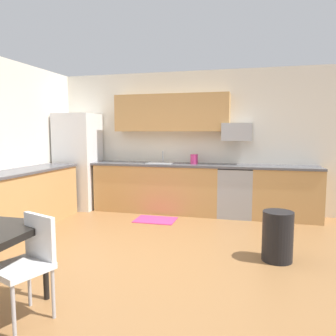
% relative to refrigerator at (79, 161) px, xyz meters
% --- Properties ---
extents(ground_plane, '(12.00, 12.00, 0.00)m').
position_rel_refrigerator_xyz_m(ground_plane, '(2.18, -2.22, -0.95)').
color(ground_plane, olive).
extents(wall_back, '(5.80, 0.10, 2.70)m').
position_rel_refrigerator_xyz_m(wall_back, '(2.18, 0.43, 0.40)').
color(wall_back, silver).
rests_on(wall_back, ground).
extents(cabinet_run_back, '(2.39, 0.60, 0.90)m').
position_rel_refrigerator_xyz_m(cabinet_run_back, '(1.62, 0.08, -0.50)').
color(cabinet_run_back, tan).
rests_on(cabinet_run_back, ground).
extents(cabinet_run_back_right, '(1.16, 0.60, 0.90)m').
position_rel_refrigerator_xyz_m(cabinet_run_back_right, '(4.00, 0.08, -0.50)').
color(cabinet_run_back_right, tan).
rests_on(cabinet_run_back_right, ground).
extents(cabinet_run_left, '(0.60, 2.00, 0.90)m').
position_rel_refrigerator_xyz_m(cabinet_run_left, '(-0.12, -1.42, -0.50)').
color(cabinet_run_left, tan).
rests_on(cabinet_run_left, ground).
extents(countertop_back, '(4.80, 0.64, 0.04)m').
position_rel_refrigerator_xyz_m(countertop_back, '(2.18, 0.08, -0.03)').
color(countertop_back, '#4C4C51').
rests_on(countertop_back, cabinet_run_back).
extents(countertop_left, '(0.64, 2.00, 0.04)m').
position_rel_refrigerator_xyz_m(countertop_left, '(-0.12, -1.42, -0.03)').
color(countertop_left, '#4C4C51').
rests_on(countertop_left, cabinet_run_left).
extents(upper_cabinets_back, '(2.20, 0.34, 0.70)m').
position_rel_refrigerator_xyz_m(upper_cabinets_back, '(1.88, 0.21, 0.95)').
color(upper_cabinets_back, tan).
extents(refrigerator, '(0.76, 0.70, 1.90)m').
position_rel_refrigerator_xyz_m(refrigerator, '(0.00, 0.00, 0.00)').
color(refrigerator, white).
rests_on(refrigerator, ground).
extents(oven_range, '(0.60, 0.60, 0.91)m').
position_rel_refrigerator_xyz_m(oven_range, '(3.12, 0.08, -0.49)').
color(oven_range, '#999BA0').
rests_on(oven_range, ground).
extents(microwave, '(0.54, 0.36, 0.32)m').
position_rel_refrigerator_xyz_m(microwave, '(3.12, 0.18, 0.59)').
color(microwave, '#9EA0A5').
extents(sink_basin, '(0.48, 0.40, 0.14)m').
position_rel_refrigerator_xyz_m(sink_basin, '(1.70, 0.08, -0.07)').
color(sink_basin, '#A5A8AD').
rests_on(sink_basin, countertop_back).
extents(sink_faucet, '(0.02, 0.02, 0.24)m').
position_rel_refrigerator_xyz_m(sink_faucet, '(1.70, 0.26, 0.09)').
color(sink_faucet, '#B2B5BA').
rests_on(sink_faucet, countertop_back).
extents(chair_near_table, '(0.52, 0.52, 0.85)m').
position_rel_refrigerator_xyz_m(chair_near_table, '(1.64, -3.72, -0.44)').
color(chair_near_table, white).
rests_on(chair_near_table, ground).
extents(trash_bin, '(0.36, 0.36, 0.60)m').
position_rel_refrigerator_xyz_m(trash_bin, '(3.71, -1.94, -0.65)').
color(trash_bin, black).
rests_on(trash_bin, ground).
extents(floor_mat, '(0.70, 0.50, 0.01)m').
position_rel_refrigerator_xyz_m(floor_mat, '(1.79, -0.57, -0.94)').
color(floor_mat, '#CC3372').
rests_on(floor_mat, ground).
extents(kettle, '(0.14, 0.14, 0.20)m').
position_rel_refrigerator_xyz_m(kettle, '(2.34, 0.13, 0.07)').
color(kettle, '#CC3372').
rests_on(kettle, countertop_back).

